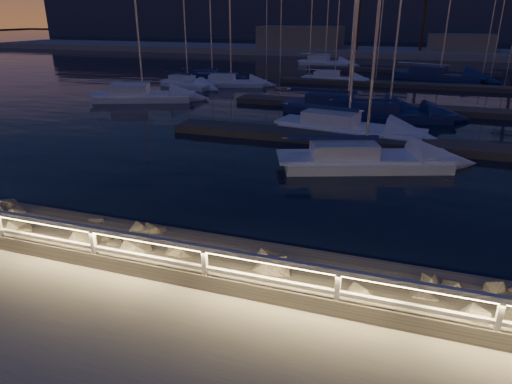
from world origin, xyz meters
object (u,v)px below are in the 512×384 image
sailboat_e (187,83)px  sailboat_k (437,75)px  guard_rail (288,272)px  sailboat_b (360,158)px  sailboat_j (229,82)px  sailboat_m (324,62)px  sailboat_c (385,114)px  sailboat_i (211,77)px  sailboat_n (333,78)px  sailboat_a (141,95)px  sailboat_g (344,107)px  sailboat_f (344,127)px

sailboat_e → sailboat_k: (22.44, 13.49, 0.07)m
guard_rail → sailboat_b: (0.13, 11.93, -0.93)m
guard_rail → sailboat_j: size_ratio=3.86×
sailboat_b → sailboat_m: bearing=82.8°
guard_rail → sailboat_m: 55.94m
sailboat_b → sailboat_c: 10.35m
sailboat_i → sailboat_j: 3.78m
sailboat_j → sailboat_n: bearing=19.2°
sailboat_a → sailboat_n: sailboat_a is taller
sailboat_e → sailboat_m: (8.33, 23.95, 0.04)m
sailboat_e → sailboat_m: 25.35m
sailboat_g → sailboat_j: size_ratio=1.35×
sailboat_k → sailboat_n: (-10.03, -5.56, -0.08)m
guard_rail → sailboat_a: size_ratio=3.21×
sailboat_m → sailboat_j: bearing=-95.3°
sailboat_c → sailboat_e: sailboat_c is taller
guard_rail → sailboat_m: bearing=100.3°
sailboat_f → sailboat_j: sailboat_f is taller
sailboat_b → sailboat_n: size_ratio=1.20×
guard_rail → sailboat_k: (4.10, 44.57, -0.90)m
sailboat_g → sailboat_k: (6.54, 20.82, 0.01)m
sailboat_e → sailboat_k: size_ratio=0.67×
sailboat_m → sailboat_n: (4.08, -16.01, -0.05)m
guard_rail → sailboat_g: bearing=95.9°
sailboat_b → sailboat_c: size_ratio=0.97×
sailboat_a → sailboat_g: 16.05m
sailboat_g → sailboat_k: bearing=74.0°
sailboat_a → sailboat_k: size_ratio=0.86×
sailboat_g → sailboat_m: size_ratio=1.24×
sailboat_e → guard_rail: bearing=-38.0°
guard_rail → sailboat_m: sailboat_m is taller
sailboat_k → sailboat_n: bearing=-131.8°
sailboat_f → sailboat_a: bearing=171.0°
sailboat_c → sailboat_f: size_ratio=0.97×
sailboat_f → sailboat_n: (-4.46, 21.34, -0.07)m
sailboat_i → sailboat_b: bearing=-63.8°
guard_rail → sailboat_n: 39.47m
sailboat_f → sailboat_g: sailboat_g is taller
guard_rail → sailboat_g: 23.90m
sailboat_c → sailboat_n: (-6.39, 16.74, -0.04)m
sailboat_g → guard_rail: bearing=-82.7°
sailboat_g → sailboat_i: (-15.38, 11.66, -0.05)m
sailboat_j → sailboat_m: 22.47m
sailboat_b → sailboat_f: bearing=85.1°
sailboat_g → sailboat_n: sailboat_g is taller
sailboat_n → sailboat_m: bearing=108.1°
sailboat_i → sailboat_f: bearing=-58.5°
sailboat_b → sailboat_g: size_ratio=0.86×
guard_rail → sailboat_n: size_ratio=3.98×
sailboat_b → sailboat_j: size_ratio=1.16×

